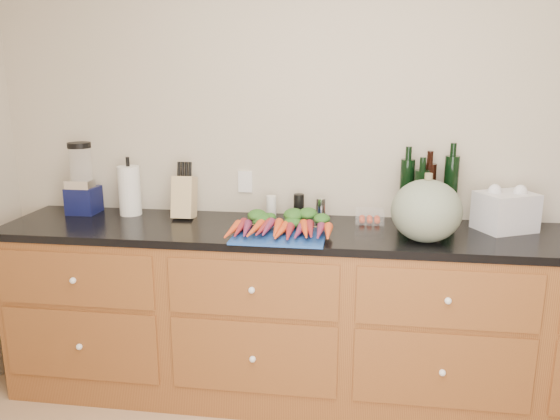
# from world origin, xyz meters

# --- Properties ---
(wall_back) EXTENTS (4.10, 0.05, 2.60)m
(wall_back) POSITION_xyz_m (0.00, 1.62, 1.30)
(wall_back) COLOR beige
(wall_back) RESTS_ON ground
(cabinets) EXTENTS (3.60, 0.64, 0.90)m
(cabinets) POSITION_xyz_m (0.00, 1.30, 0.45)
(cabinets) COLOR brown
(cabinets) RESTS_ON ground
(countertop) EXTENTS (3.64, 0.62, 0.04)m
(countertop) POSITION_xyz_m (0.00, 1.30, 0.92)
(countertop) COLOR black
(countertop) RESTS_ON cabinets
(cutting_board) EXTENTS (0.45, 0.34, 0.01)m
(cutting_board) POSITION_xyz_m (-0.34, 1.14, 0.95)
(cutting_board) COLOR #1A449C
(cutting_board) RESTS_ON countertop
(carrots) EXTENTS (0.51, 0.35, 0.07)m
(carrots) POSITION_xyz_m (-0.34, 1.18, 0.98)
(carrots) COLOR #E8491B
(carrots) RESTS_ON cutting_board
(squash) EXTENTS (0.33, 0.33, 0.30)m
(squash) POSITION_xyz_m (0.35, 1.17, 1.09)
(squash) COLOR #5A6857
(squash) RESTS_ON countertop
(blender_appliance) EXTENTS (0.16, 0.16, 0.40)m
(blender_appliance) POSITION_xyz_m (-1.51, 1.46, 1.12)
(blender_appliance) COLOR #0D1240
(blender_appliance) RESTS_ON countertop
(paper_towel) EXTENTS (0.12, 0.12, 0.28)m
(paper_towel) POSITION_xyz_m (-1.24, 1.46, 1.08)
(paper_towel) COLOR white
(paper_towel) RESTS_ON countertop
(knife_block) EXTENTS (0.11, 0.11, 0.23)m
(knife_block) POSITION_xyz_m (-0.91, 1.44, 1.05)
(knife_block) COLOR tan
(knife_block) RESTS_ON countertop
(grinder_salt) EXTENTS (0.06, 0.06, 0.13)m
(grinder_salt) POSITION_xyz_m (-0.43, 1.48, 1.00)
(grinder_salt) COLOR silver
(grinder_salt) RESTS_ON countertop
(grinder_pepper) EXTENTS (0.06, 0.06, 0.14)m
(grinder_pepper) POSITION_xyz_m (-0.28, 1.48, 1.01)
(grinder_pepper) COLOR black
(grinder_pepper) RESTS_ON countertop
(canister_chrome) EXTENTS (0.05, 0.05, 0.12)m
(canister_chrome) POSITION_xyz_m (-0.16, 1.48, 1.00)
(canister_chrome) COLOR silver
(canister_chrome) RESTS_ON countertop
(tomato_box) EXTENTS (0.15, 0.12, 0.07)m
(tomato_box) POSITION_xyz_m (0.10, 1.47, 0.97)
(tomato_box) COLOR white
(tomato_box) RESTS_ON countertop
(bottles) EXTENTS (0.30, 0.15, 0.36)m
(bottles) POSITION_xyz_m (0.39, 1.51, 1.10)
(bottles) COLOR black
(bottles) RESTS_ON countertop
(grocery_bag) EXTENTS (0.33, 0.31, 0.19)m
(grocery_bag) POSITION_xyz_m (0.78, 1.42, 1.04)
(grocery_bag) COLOR silver
(grocery_bag) RESTS_ON countertop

